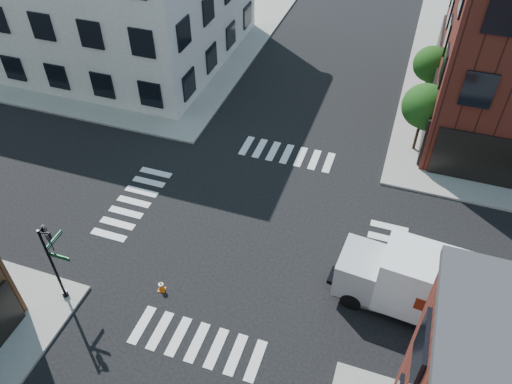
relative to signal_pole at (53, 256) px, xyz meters
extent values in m
plane|color=black|center=(6.72, 6.68, -2.86)|extent=(120.00, 120.00, 0.00)
cube|color=gray|center=(-14.28, 27.68, -2.78)|extent=(30.00, 30.00, 0.15)
cylinder|color=black|center=(14.22, 16.68, -1.97)|extent=(0.18, 0.18, 1.47)
cylinder|color=black|center=(14.22, 16.68, -1.24)|extent=(0.12, 0.12, 1.47)
sphere|color=#123B10|center=(14.22, 16.68, 0.44)|extent=(2.69, 2.69, 2.69)
sphere|color=#123B10|center=(14.47, 16.58, -0.10)|extent=(1.85, 1.85, 1.85)
cylinder|color=black|center=(14.22, 22.68, -2.04)|extent=(0.18, 0.18, 1.33)
cylinder|color=black|center=(14.22, 22.68, -1.38)|extent=(0.12, 0.12, 1.33)
sphere|color=#123B10|center=(14.22, 22.68, 0.14)|extent=(2.43, 2.43, 2.43)
sphere|color=#123B10|center=(14.47, 22.58, -0.35)|extent=(1.67, 1.67, 1.67)
cylinder|color=black|center=(-0.08, -0.12, -0.56)|extent=(0.12, 0.12, 4.60)
cylinder|color=black|center=(-0.08, -0.12, -2.56)|extent=(0.28, 0.28, 0.30)
cube|color=#053819|center=(0.47, -0.12, 0.29)|extent=(1.10, 0.03, 0.22)
cube|color=#053819|center=(-0.08, 0.43, 0.54)|extent=(0.03, 1.10, 0.22)
imported|color=black|center=(0.27, -0.02, 1.04)|extent=(0.22, 0.18, 1.10)
imported|color=black|center=(-0.18, 0.23, 1.04)|extent=(0.18, 0.22, 1.10)
cube|color=white|center=(16.39, 4.39, -0.84)|extent=(5.75, 2.86, 2.98)
cube|color=maroon|center=(16.29, 3.18, -0.84)|extent=(2.11, 0.22, 0.67)
cube|color=maroon|center=(16.49, 5.61, -0.84)|extent=(2.11, 0.22, 0.67)
cube|color=silver|center=(12.76, 4.70, -1.37)|extent=(2.11, 2.46, 1.92)
cube|color=black|center=(11.85, 4.78, -1.03)|extent=(0.25, 1.83, 0.86)
cube|color=black|center=(15.24, 4.49, -2.38)|extent=(7.73, 1.60, 0.24)
cylinder|color=black|center=(12.67, 3.69, -2.38)|extent=(0.98, 0.42, 0.96)
cylinder|color=black|center=(12.84, 5.70, -2.38)|extent=(0.98, 0.42, 0.96)
cylinder|color=black|center=(16.12, 3.40, -2.38)|extent=(0.98, 0.42, 0.96)
cylinder|color=black|center=(16.29, 5.41, -2.38)|extent=(0.98, 0.42, 0.96)
cylinder|color=black|center=(18.41, 3.21, -2.38)|extent=(0.98, 0.42, 0.96)
cylinder|color=black|center=(18.58, 5.22, -2.38)|extent=(0.98, 0.42, 0.96)
cube|color=orange|center=(4.00, 1.70, -2.84)|extent=(0.39, 0.39, 0.04)
cone|color=orange|center=(4.00, 1.70, -2.54)|extent=(0.37, 0.37, 0.63)
cylinder|color=white|center=(4.00, 1.70, -2.45)|extent=(0.24, 0.24, 0.07)
camera|label=1|loc=(12.89, -10.43, 16.71)|focal=35.00mm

